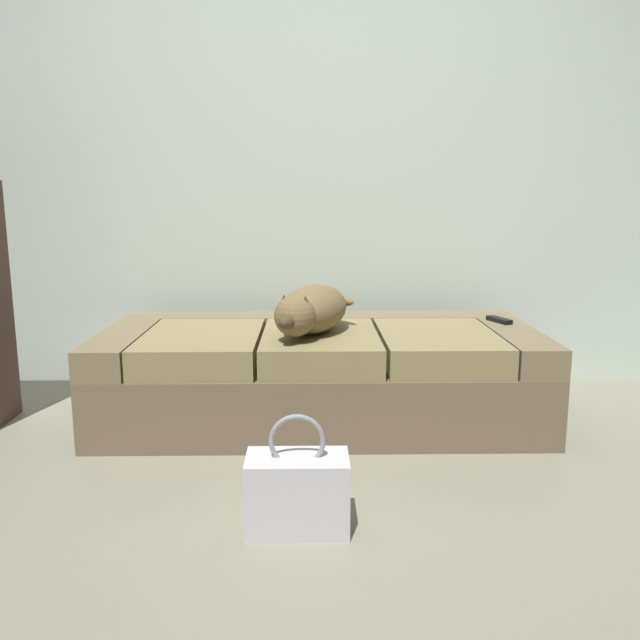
{
  "coord_description": "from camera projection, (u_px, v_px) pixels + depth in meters",
  "views": [
    {
      "loc": [
        -0.05,
        -1.95,
        1.03
      ],
      "look_at": [
        0.0,
        0.95,
        0.48
      ],
      "focal_mm": 36.7,
      "sensor_mm": 36.0,
      "label": 1
    }
  ],
  "objects": [
    {
      "name": "ground_plane",
      "position": [
        325.0,
        521.0,
        2.11
      ],
      "size": [
        10.0,
        10.0,
        0.0
      ],
      "primitive_type": "plane",
      "color": "gray"
    },
    {
      "name": "back_wall",
      "position": [
        318.0,
        126.0,
        3.52
      ],
      "size": [
        6.4,
        0.1,
        2.8
      ],
      "primitive_type": "cube",
      "color": "silver",
      "rests_on": "ground"
    },
    {
      "name": "couch",
      "position": [
        320.0,
        374.0,
        3.06
      ],
      "size": [
        1.98,
        0.92,
        0.43
      ],
      "color": "brown",
      "rests_on": "ground"
    },
    {
      "name": "dog_tan",
      "position": [
        311.0,
        310.0,
        2.88
      ],
      "size": [
        0.42,
        0.6,
        0.21
      ],
      "color": "olive",
      "rests_on": "couch"
    },
    {
      "name": "tv_remote",
      "position": [
        499.0,
        320.0,
        3.17
      ],
      "size": [
        0.1,
        0.16,
        0.02
      ],
      "primitive_type": "cube",
      "rotation": [
        0.0,
        0.0,
        0.38
      ],
      "color": "black",
      "rests_on": "couch"
    },
    {
      "name": "handbag",
      "position": [
        297.0,
        491.0,
        2.04
      ],
      "size": [
        0.32,
        0.18,
        0.38
      ],
      "color": "silver",
      "rests_on": "ground"
    }
  ]
}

